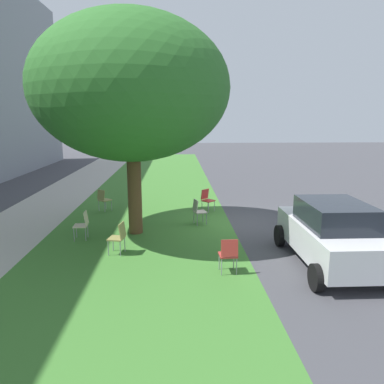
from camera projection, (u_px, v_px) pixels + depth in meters
The scene contains 11 objects.
ground at pixel (236, 224), 12.60m from camera, with size 80.00×80.00×0.00m, color #424247.
grass_verge at pixel (145, 225), 12.46m from camera, with size 48.00×6.00×0.01m, color #3D752D.
sidewalk_strip at pixel (15, 227), 12.27m from camera, with size 48.00×2.80×0.01m, color #ADA89E.
street_tree at pixel (131, 89), 10.76m from camera, with size 5.92×5.92×6.71m.
chair_0 at pixel (83, 223), 10.93m from camera, with size 0.44×0.45×0.88m.
chair_1 at pixel (119, 236), 9.77m from camera, with size 0.49×0.49×0.88m.
chair_2 at pixel (198, 210), 12.49m from camera, with size 0.51×0.52×0.88m.
chair_3 at pixel (207, 198), 14.23m from camera, with size 0.59×0.59×0.88m.
chair_4 at pixel (229, 253), 8.53m from camera, with size 0.44×0.44×0.88m.
chair_5 at pixel (103, 198), 14.23m from camera, with size 0.59×0.59×0.88m.
parked_car at pixel (331, 233), 8.99m from camera, with size 3.70×1.92×1.65m.
Camera 1 is at (-12.02, 2.10, 3.68)m, focal length 33.68 mm.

